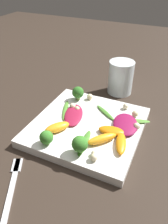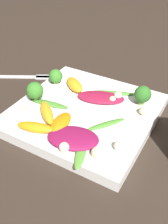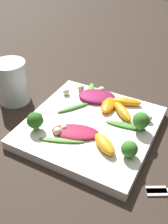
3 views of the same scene
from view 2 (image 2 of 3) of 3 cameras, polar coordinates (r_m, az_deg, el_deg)
ground_plane at (r=0.56m, az=0.18°, el=-1.18°), size 2.40×2.40×0.00m
plate at (r=0.56m, az=0.18°, el=-0.23°), size 0.28×0.28×0.02m
fork at (r=0.72m, az=-12.62°, el=7.57°), size 0.10×0.16×0.01m
radicchio_leaf_0 at (r=0.47m, az=-2.41°, el=-5.67°), size 0.09×0.11×0.01m
radicchio_leaf_1 at (r=0.57m, az=3.64°, el=3.20°), size 0.08×0.11×0.01m
orange_segment_0 at (r=0.50m, az=-5.06°, el=-2.35°), size 0.07×0.04×0.02m
orange_segment_1 at (r=0.50m, az=-10.47°, el=-3.29°), size 0.04×0.08×0.02m
orange_segment_2 at (r=0.53m, az=-8.10°, el=-0.11°), size 0.07×0.07×0.02m
orange_segment_3 at (r=0.61m, az=-2.07°, el=5.97°), size 0.06×0.07×0.02m
broccoli_floret_0 at (r=0.63m, az=-6.18°, el=7.72°), size 0.03×0.03×0.04m
broccoli_floret_1 at (r=0.57m, az=-10.64°, el=4.55°), size 0.04×0.04×0.05m
broccoli_floret_2 at (r=0.56m, az=12.65°, el=3.72°), size 0.04×0.04×0.04m
arugula_sprig_0 at (r=0.45m, az=-0.70°, el=-8.82°), size 0.08×0.04×0.01m
arugula_sprig_1 at (r=0.56m, az=-7.70°, el=1.87°), size 0.03×0.09×0.01m
arugula_sprig_2 at (r=0.60m, az=6.33°, el=4.18°), size 0.05×0.09×0.01m
arugula_sprig_3 at (r=0.50m, az=4.79°, el=-2.70°), size 0.07×0.06×0.01m
macadamia_nut_0 at (r=0.55m, az=-12.02°, el=1.09°), size 0.01×0.01×0.01m
macadamia_nut_1 at (r=0.54m, az=12.82°, el=0.28°), size 0.02×0.02×0.02m
macadamia_nut_2 at (r=0.56m, az=-13.40°, el=1.38°), size 0.02×0.02×0.02m
macadamia_nut_3 at (r=0.45m, az=-4.34°, el=-7.67°), size 0.02×0.02×0.02m
macadamia_nut_4 at (r=0.44m, az=2.66°, el=-8.76°), size 0.02×0.02×0.02m
macadamia_nut_5 at (r=0.58m, az=7.39°, el=3.58°), size 0.02×0.02×0.02m
macadamia_nut_6 at (r=0.46m, az=7.52°, el=-7.22°), size 0.02×0.02×0.02m
macadamia_nut_7 at (r=0.57m, az=6.20°, el=2.75°), size 0.01×0.01×0.01m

